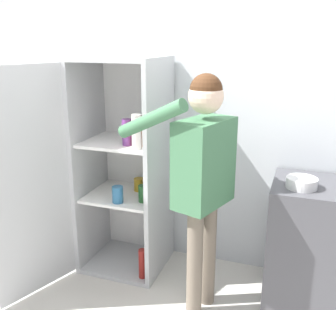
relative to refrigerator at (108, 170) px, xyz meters
The scene contains 5 objects.
wall_back 0.74m from the refrigerator, 45.45° to the left, with size 7.00×0.06×2.55m.
refrigerator is the anchor object (origin of this frame).
person 0.92m from the refrigerator, 17.39° to the right, with size 0.75×0.55×1.68m.
counter 1.62m from the refrigerator, ahead, with size 0.55×0.58×0.91m.
bowl 1.48m from the refrigerator, ahead, with size 0.21×0.21×0.07m.
Camera 1 is at (1.03, -2.11, 1.88)m, focal length 42.00 mm.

